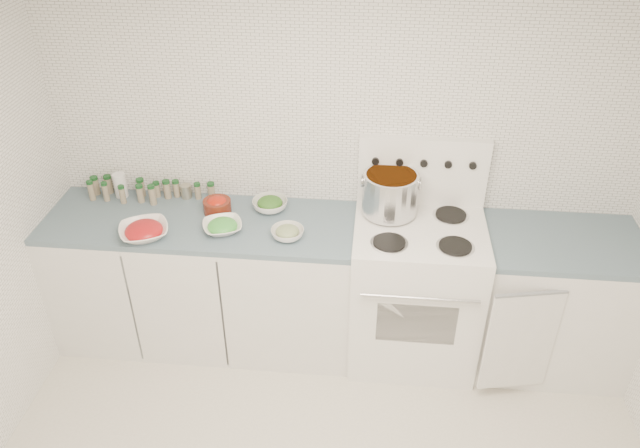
{
  "coord_description": "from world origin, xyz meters",
  "views": [
    {
      "loc": [
        0.2,
        -1.82,
        2.91
      ],
      "look_at": [
        -0.1,
        1.14,
        0.95
      ],
      "focal_mm": 35.0,
      "sensor_mm": 36.0,
      "label": 1
    }
  ],
  "objects": [
    {
      "name": "tin_can",
      "position": [
        -0.97,
        1.44,
        0.94
      ],
      "size": [
        0.07,
        0.07,
        0.09
      ],
      "primitive_type": "cylinder",
      "rotation": [
        0.0,
        0.0,
        -0.1
      ],
      "color": "#9B9783",
      "rests_on": "counter_left"
    },
    {
      "name": "room_walls",
      "position": [
        0.0,
        0.0,
        1.56
      ],
      "size": [
        3.54,
        3.04,
        2.52
      ],
      "color": "white",
      "rests_on": "ground"
    },
    {
      "name": "bowl_tomato",
      "position": [
        -1.09,
        0.99,
        0.94
      ],
      "size": [
        0.36,
        0.36,
        0.09
      ],
      "color": "white",
      "rests_on": "counter_left"
    },
    {
      "name": "bowl_broccoli",
      "position": [
        -0.42,
        1.35,
        0.94
      ],
      "size": [
        0.27,
        0.27,
        0.09
      ],
      "color": "white",
      "rests_on": "counter_left"
    },
    {
      "name": "counter_right",
      "position": [
        1.3,
        1.19,
        0.45
      ],
      "size": [
        0.89,
        0.71,
        0.9
      ],
      "color": "white",
      "rests_on": "ground"
    },
    {
      "name": "salt_canister",
      "position": [
        -1.38,
        1.42,
        0.98
      ],
      "size": [
        0.1,
        0.1,
        0.16
      ],
      "primitive_type": "cylinder",
      "rotation": [
        0.0,
        0.0,
        0.28
      ],
      "color": "white",
      "rests_on": "counter_left"
    },
    {
      "name": "spice_cluster",
      "position": [
        -1.24,
        1.41,
        0.96
      ],
      "size": [
        0.79,
        0.15,
        0.13
      ],
      "color": "gray",
      "rests_on": "counter_left"
    },
    {
      "name": "bowl_pepper",
      "position": [
        -0.73,
        1.29,
        0.95
      ],
      "size": [
        0.17,
        0.17,
        0.1
      ],
      "color": "#5C1C0F",
      "rests_on": "counter_left"
    },
    {
      "name": "bowl_snowpea",
      "position": [
        -0.66,
        1.09,
        0.93
      ],
      "size": [
        0.29,
        0.29,
        0.07
      ],
      "color": "white",
      "rests_on": "counter_left"
    },
    {
      "name": "counter_left",
      "position": [
        -0.82,
        1.19,
        0.45
      ],
      "size": [
        1.85,
        0.62,
        0.9
      ],
      "color": "white",
      "rests_on": "ground"
    },
    {
      "name": "stove",
      "position": [
        0.48,
        1.19,
        0.5
      ],
      "size": [
        0.76,
        0.7,
        1.36
      ],
      "color": "white",
      "rests_on": "ground"
    },
    {
      "name": "bowl_zucchini",
      "position": [
        -0.27,
        1.06,
        0.93
      ],
      "size": [
        0.21,
        0.21,
        0.08
      ],
      "color": "white",
      "rests_on": "counter_left"
    },
    {
      "name": "stock_pot",
      "position": [
        0.3,
        1.33,
        1.08
      ],
      "size": [
        0.35,
        0.32,
        0.25
      ],
      "rotation": [
        0.0,
        0.0,
        0.43
      ],
      "color": "silver",
      "rests_on": "stove"
    }
  ]
}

